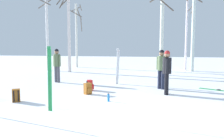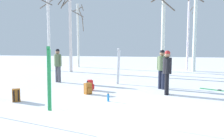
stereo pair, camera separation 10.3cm
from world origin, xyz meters
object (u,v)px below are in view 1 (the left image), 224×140
at_px(birch_tree_0, 47,14).
at_px(backpack_0, 88,89).
at_px(backpack_1, 90,85).
at_px(person_0, 167,69).
at_px(birch_tree_3, 162,21).
at_px(birch_tree_1, 77,34).
at_px(person_2, 57,63).
at_px(ski_pair_lying_0, 220,90).
at_px(ski_pair_planted_2, 50,79).
at_px(backpack_2, 16,96).
at_px(person_3, 161,67).
at_px(birch_tree_4, 187,24).
at_px(birch_tree_2, 69,30).
at_px(ski_pair_planted_0, 118,66).
at_px(birch_tree_5, 194,18).
at_px(water_bottle_0, 108,98).

bearing_deg(birch_tree_0, backpack_0, -56.17).
bearing_deg(backpack_1, birch_tree_0, 126.11).
relative_size(person_0, birch_tree_3, 0.27).
bearing_deg(birch_tree_1, backpack_0, -70.03).
height_order(person_2, ski_pair_lying_0, person_2).
bearing_deg(person_0, ski_pair_planted_2, -139.28).
relative_size(backpack_2, birch_tree_3, 0.07).
bearing_deg(person_0, person_3, 98.69).
bearing_deg(backpack_1, backpack_0, -81.28).
bearing_deg(birch_tree_4, birch_tree_0, -169.18).
bearing_deg(person_0, backpack_0, -170.93).
height_order(birch_tree_2, birch_tree_3, birch_tree_3).
bearing_deg(birch_tree_1, backpack_1, -69.18).
height_order(person_0, ski_pair_planted_2, ski_pair_planted_2).
bearing_deg(backpack_2, birch_tree_4, 58.20).
distance_m(ski_pair_planted_0, ski_pair_lying_0, 4.68).
bearing_deg(person_0, backpack_2, -157.57).
bearing_deg(birch_tree_3, ski_pair_lying_0, -64.60).
distance_m(ski_pair_lying_0, birch_tree_0, 12.70).
xyz_separation_m(person_3, backpack_2, (-4.94, -3.25, -0.77)).
bearing_deg(person_2, ski_pair_lying_0, -7.03).
height_order(ski_pair_lying_0, backpack_1, backpack_1).
height_order(birch_tree_3, birch_tree_5, birch_tree_5).
height_order(ski_pair_lying_0, backpack_0, backpack_0).
height_order(ski_pair_lying_0, birch_tree_5, birch_tree_5).
height_order(backpack_1, birch_tree_3, birch_tree_3).
bearing_deg(birch_tree_4, water_bottle_0, -109.83).
bearing_deg(backpack_1, birch_tree_2, 116.64).
height_order(backpack_0, birch_tree_3, birch_tree_3).
distance_m(ski_pair_planted_0, birch_tree_1, 9.40).
xyz_separation_m(backpack_0, birch_tree_3, (2.99, 6.51, 3.17)).
height_order(person_0, birch_tree_0, birch_tree_0).
height_order(person_2, birch_tree_1, birch_tree_1).
distance_m(person_2, birch_tree_5, 10.24).
distance_m(backpack_1, birch_tree_1, 10.77).
bearing_deg(person_0, birch_tree_4, 78.72).
height_order(person_3, ski_pair_lying_0, person_3).
relative_size(ski_pair_planted_0, ski_pair_lying_0, 1.10).
distance_m(ski_pair_planted_0, backpack_1, 2.15).
relative_size(ski_pair_planted_2, birch_tree_3, 0.30).
bearing_deg(person_3, water_bottle_0, -124.45).
distance_m(backpack_2, birch_tree_0, 10.50).
xyz_separation_m(ski_pair_lying_0, birch_tree_0, (-10.41, 5.99, 4.11)).
bearing_deg(birch_tree_2, ski_pair_planted_0, -47.89).
relative_size(birch_tree_0, birch_tree_3, 1.23).
xyz_separation_m(birch_tree_2, birch_tree_4, (8.17, 2.37, 0.50)).
distance_m(ski_pair_lying_0, birch_tree_2, 10.64).
distance_m(birch_tree_0, birch_tree_3, 8.21).
bearing_deg(birch_tree_5, backpack_1, -123.35).
bearing_deg(birch_tree_1, birch_tree_4, -6.72).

